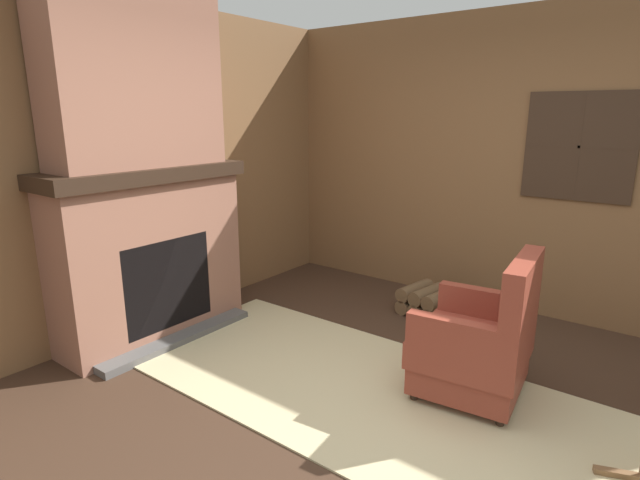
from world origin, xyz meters
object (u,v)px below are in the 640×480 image
firewood_stack (427,301)px  storage_case (184,154)px  armchair (479,345)px  oil_lamp_vase (104,157)px

firewood_stack → storage_case: storage_case is taller
armchair → oil_lamp_vase: (-2.53, -0.99, 1.14)m
storage_case → armchair: bearing=6.1°
armchair → storage_case: (-2.53, -0.27, 1.11)m
armchair → firewood_stack: armchair is taller
armchair → oil_lamp_vase: bearing=15.3°
oil_lamp_vase → armchair: bearing=21.4°
oil_lamp_vase → storage_case: oil_lamp_vase is taller
armchair → storage_case: storage_case is taller
armchair → oil_lamp_vase: size_ratio=3.71×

